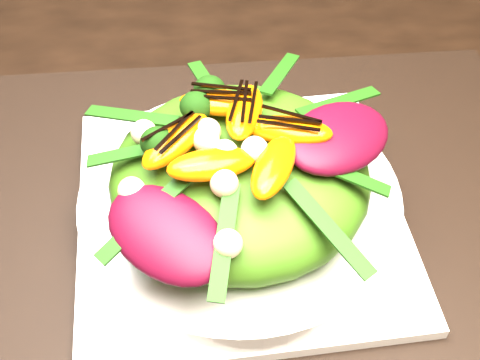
{
  "coord_description": "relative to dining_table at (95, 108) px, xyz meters",
  "views": [
    {
      "loc": [
        0.08,
        -0.49,
        1.15
      ],
      "look_at": [
        0.12,
        -0.17,
        0.8
      ],
      "focal_mm": 48.0,
      "sensor_mm": 36.0,
      "label": 1
    }
  ],
  "objects": [
    {
      "name": "dining_table",
      "position": [
        0.0,
        0.0,
        0.0
      ],
      "size": [
        1.6,
        0.9,
        0.75
      ],
      "primitive_type": "cube",
      "color": "black",
      "rests_on": "floor"
    },
    {
      "name": "placemat",
      "position": [
        0.12,
        -0.17,
        0.02
      ],
      "size": [
        0.53,
        0.41,
        0.0
      ],
      "primitive_type": "cube",
      "rotation": [
        0.0,
        0.0,
        -0.03
      ],
      "color": "black",
      "rests_on": "dining_table"
    },
    {
      "name": "plate_base",
      "position": [
        0.12,
        -0.17,
        0.03
      ],
      "size": [
        0.25,
        0.25,
        0.01
      ],
      "primitive_type": "cube",
      "rotation": [
        0.0,
        0.0,
        0.01
      ],
      "color": "white",
      "rests_on": "placemat"
    },
    {
      "name": "salad_bowl",
      "position": [
        0.12,
        -0.17,
        0.04
      ],
      "size": [
        0.31,
        0.31,
        0.02
      ],
      "primitive_type": "cylinder",
      "rotation": [
        0.0,
        0.0,
        -0.29
      ],
      "color": "silver",
      "rests_on": "plate_base"
    },
    {
      "name": "lettuce_mound",
      "position": [
        0.12,
        -0.17,
        0.07
      ],
      "size": [
        0.2,
        0.2,
        0.07
      ],
      "primitive_type": "ellipsoid",
      "rotation": [
        0.0,
        0.0,
        0.05
      ],
      "color": "#407014",
      "rests_on": "salad_bowl"
    },
    {
      "name": "radicchio_leaf",
      "position": [
        0.19,
        -0.18,
        0.11
      ],
      "size": [
        0.11,
        0.1,
        0.02
      ],
      "primitive_type": "ellipsoid",
      "rotation": [
        0.0,
        0.0,
        0.59
      ],
      "color": "#480719",
      "rests_on": "lettuce_mound"
    },
    {
      "name": "orange_segment",
      "position": [
        0.11,
        -0.15,
        0.11
      ],
      "size": [
        0.07,
        0.05,
        0.02
      ],
      "primitive_type": "ellipsoid",
      "rotation": [
        0.0,
        0.0,
        0.46
      ],
      "color": "#FF6604",
      "rests_on": "lettuce_mound"
    },
    {
      "name": "broccoli_floret",
      "position": [
        0.07,
        -0.13,
        0.11
      ],
      "size": [
        0.04,
        0.04,
        0.03
      ],
      "primitive_type": "sphere",
      "rotation": [
        0.0,
        0.0,
        0.27
      ],
      "color": "#0C3409",
      "rests_on": "lettuce_mound"
    },
    {
      "name": "macadamia_nut",
      "position": [
        0.16,
        -0.23,
        0.11
      ],
      "size": [
        0.02,
        0.02,
        0.02
      ],
      "primitive_type": "sphere",
      "rotation": [
        0.0,
        0.0,
        -0.22
      ],
      "color": "beige",
      "rests_on": "lettuce_mound"
    },
    {
      "name": "balsamic_drizzle",
      "position": [
        0.11,
        -0.15,
        0.12
      ],
      "size": [
        0.04,
        0.02,
        0.0
      ],
      "primitive_type": "cube",
      "rotation": [
        0.0,
        0.0,
        0.46
      ],
      "color": "black",
      "rests_on": "orange_segment"
    }
  ]
}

